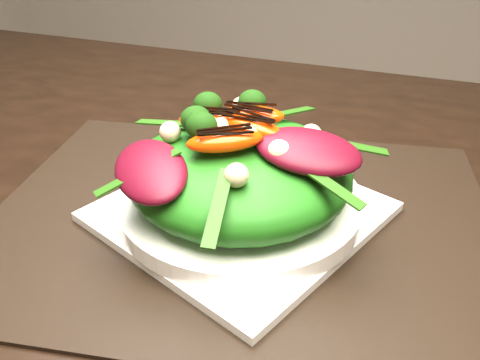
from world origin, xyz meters
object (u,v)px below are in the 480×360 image
(plate_base, at_px, (240,212))
(orange_segment, at_px, (224,121))
(salad_bowl, at_px, (240,200))
(dining_table, at_px, (193,195))
(lettuce_mound, at_px, (240,171))
(placemat, at_px, (240,217))

(plate_base, distance_m, orange_segment, 0.09)
(salad_bowl, height_order, orange_segment, orange_segment)
(dining_table, relative_size, lettuce_mound, 7.41)
(dining_table, distance_m, lettuce_mound, 0.12)
(plate_base, bearing_deg, salad_bowl, 0.00)
(dining_table, height_order, plate_base, dining_table)
(placemat, bearing_deg, dining_table, 146.19)
(plate_base, distance_m, salad_bowl, 0.01)
(plate_base, height_order, salad_bowl, salad_bowl)
(placemat, xyz_separation_m, plate_base, (0.00, 0.00, 0.01))
(plate_base, xyz_separation_m, salad_bowl, (0.00, 0.00, 0.01))
(placemat, bearing_deg, plate_base, 56.31)
(dining_table, xyz_separation_m, lettuce_mound, (0.08, -0.05, 0.08))
(lettuce_mound, bearing_deg, placemat, -153.43)
(plate_base, xyz_separation_m, orange_segment, (-0.02, 0.01, 0.09))
(plate_base, xyz_separation_m, lettuce_mound, (0.00, -0.00, 0.05))
(dining_table, bearing_deg, plate_base, -33.81)
(dining_table, height_order, salad_bowl, dining_table)
(placemat, relative_size, plate_base, 2.12)
(dining_table, relative_size, placemat, 3.19)
(lettuce_mound, bearing_deg, plate_base, 90.00)
(placemat, distance_m, salad_bowl, 0.02)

